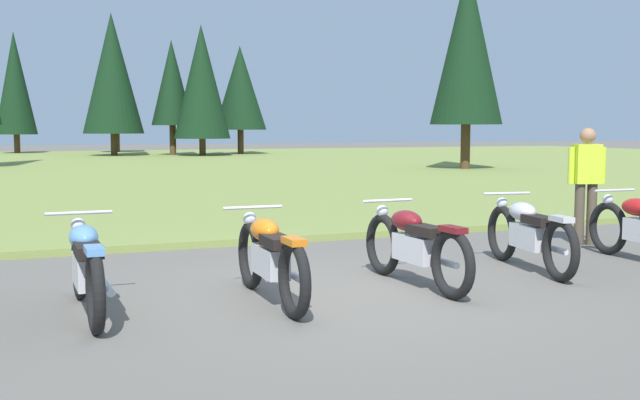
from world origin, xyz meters
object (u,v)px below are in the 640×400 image
(motorcycle_orange, at_px, (270,257))
(motorcycle_silver, at_px, (529,233))
(rider_with_back_turned, at_px, (587,179))
(motorcycle_sky_blue, at_px, (86,266))
(motorcycle_maroon, at_px, (415,245))

(motorcycle_orange, distance_m, motorcycle_silver, 3.37)
(motorcycle_orange, relative_size, rider_with_back_turned, 1.26)
(motorcycle_sky_blue, height_order, motorcycle_orange, same)
(motorcycle_sky_blue, xyz_separation_m, motorcycle_orange, (1.68, -0.14, 0.00))
(motorcycle_orange, bearing_deg, motorcycle_sky_blue, 175.41)
(motorcycle_orange, xyz_separation_m, motorcycle_silver, (3.34, 0.44, 0.00))
(motorcycle_sky_blue, relative_size, motorcycle_maroon, 1.00)
(motorcycle_maroon, bearing_deg, motorcycle_sky_blue, -179.72)
(motorcycle_maroon, distance_m, motorcycle_silver, 1.71)
(motorcycle_sky_blue, xyz_separation_m, motorcycle_silver, (5.03, 0.31, 0.00))
(motorcycle_orange, height_order, rider_with_back_turned, rider_with_back_turned)
(motorcycle_sky_blue, height_order, rider_with_back_turned, rider_with_back_turned)
(motorcycle_orange, bearing_deg, rider_with_back_turned, 18.41)
(motorcycle_sky_blue, bearing_deg, rider_with_back_turned, 13.15)
(motorcycle_maroon, relative_size, motorcycle_silver, 1.01)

